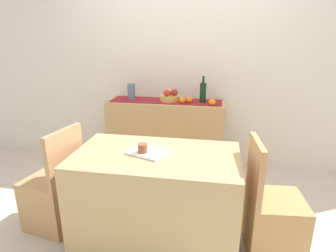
# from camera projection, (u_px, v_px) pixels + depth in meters

# --- Properties ---
(ground_plane) EXTENTS (6.40, 6.40, 0.02)m
(ground_plane) POSITION_uv_depth(u_px,v_px,m) (171.00, 212.00, 2.73)
(ground_plane) COLOR beige
(ground_plane) RESTS_ON ground
(room_wall_rear) EXTENTS (6.40, 0.06, 2.70)m
(room_wall_rear) POSITION_uv_depth(u_px,v_px,m) (188.00, 55.00, 3.41)
(room_wall_rear) COLOR silver
(room_wall_rear) RESTS_ON ground
(sideboard_console) EXTENTS (1.37, 0.42, 0.84)m
(sideboard_console) POSITION_uv_depth(u_px,v_px,m) (166.00, 135.00, 3.49)
(sideboard_console) COLOR tan
(sideboard_console) RESTS_ON ground
(table_runner) EXTENTS (1.29, 0.32, 0.01)m
(table_runner) POSITION_uv_depth(u_px,v_px,m) (166.00, 101.00, 3.36)
(table_runner) COLOR maroon
(table_runner) RESTS_ON sideboard_console
(fruit_bowl) EXTENTS (0.23, 0.23, 0.06)m
(fruit_bowl) POSITION_uv_depth(u_px,v_px,m) (169.00, 98.00, 3.34)
(fruit_bowl) COLOR gold
(fruit_bowl) RESTS_ON table_runner
(apple_left) EXTENTS (0.08, 0.08, 0.08)m
(apple_left) POSITION_uv_depth(u_px,v_px,m) (174.00, 92.00, 3.32)
(apple_left) COLOR #AB2629
(apple_left) RESTS_ON fruit_bowl
(apple_front) EXTENTS (0.07, 0.07, 0.07)m
(apple_front) POSITION_uv_depth(u_px,v_px,m) (170.00, 92.00, 3.38)
(apple_front) COLOR gold
(apple_front) RESTS_ON fruit_bowl
(apple_center) EXTENTS (0.08, 0.08, 0.08)m
(apple_center) POSITION_uv_depth(u_px,v_px,m) (167.00, 93.00, 3.29)
(apple_center) COLOR red
(apple_center) RESTS_ON fruit_bowl
(wine_bottle) EXTENTS (0.07, 0.07, 0.30)m
(wine_bottle) POSITION_uv_depth(u_px,v_px,m) (203.00, 92.00, 3.25)
(wine_bottle) COLOR black
(wine_bottle) RESTS_ON sideboard_console
(ceramic_vase) EXTENTS (0.09, 0.09, 0.19)m
(ceramic_vase) POSITION_uv_depth(u_px,v_px,m) (131.00, 92.00, 3.40)
(ceramic_vase) COLOR slate
(ceramic_vase) RESTS_ON sideboard_console
(orange_loose_mid) EXTENTS (0.08, 0.08, 0.08)m
(orange_loose_mid) POSITION_uv_depth(u_px,v_px,m) (182.00, 100.00, 3.24)
(orange_loose_mid) COLOR orange
(orange_loose_mid) RESTS_ON sideboard_console
(orange_loose_end) EXTENTS (0.07, 0.07, 0.07)m
(orange_loose_end) POSITION_uv_depth(u_px,v_px,m) (212.00, 102.00, 3.15)
(orange_loose_end) COLOR orange
(orange_loose_end) RESTS_ON sideboard_console
(orange_loose_near_bowl) EXTENTS (0.07, 0.07, 0.07)m
(orange_loose_near_bowl) POSITION_uv_depth(u_px,v_px,m) (189.00, 100.00, 3.26)
(orange_loose_near_bowl) COLOR orange
(orange_loose_near_bowl) RESTS_ON sideboard_console
(dining_table) EXTENTS (1.25, 0.72, 0.74)m
(dining_table) POSITION_uv_depth(u_px,v_px,m) (157.00, 197.00, 2.29)
(dining_table) COLOR tan
(dining_table) RESTS_ON ground
(open_book) EXTENTS (0.34, 0.29, 0.02)m
(open_book) POSITION_uv_depth(u_px,v_px,m) (148.00, 152.00, 2.18)
(open_book) COLOR white
(open_book) RESTS_ON dining_table
(coffee_cup) EXTENTS (0.07, 0.07, 0.09)m
(coffee_cup) POSITION_uv_depth(u_px,v_px,m) (143.00, 149.00, 2.15)
(coffee_cup) COLOR brown
(coffee_cup) RESTS_ON dining_table
(chair_near_window) EXTENTS (0.47, 0.47, 0.90)m
(chair_near_window) POSITION_uv_depth(u_px,v_px,m) (55.00, 198.00, 2.46)
(chair_near_window) COLOR tan
(chair_near_window) RESTS_ON ground
(chair_by_corner) EXTENTS (0.43, 0.43, 0.90)m
(chair_by_corner) POSITION_uv_depth(u_px,v_px,m) (272.00, 220.00, 2.17)
(chair_by_corner) COLOR tan
(chair_by_corner) RESTS_ON ground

